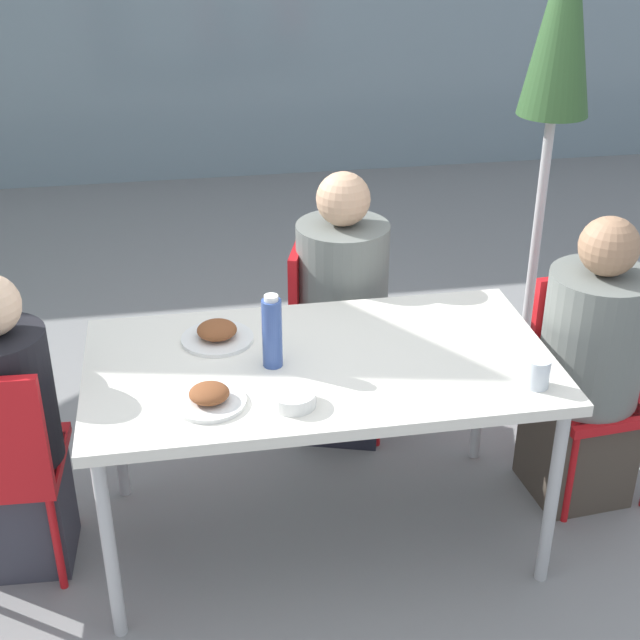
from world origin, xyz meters
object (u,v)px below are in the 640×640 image
object	(u,v)px
bottle	(272,332)
drinking_cup	(537,373)
person_far	(342,317)
closed_umbrella	(559,54)
salad_bowl	(293,398)
chair_far	(324,321)
chair_right	(588,370)
person_right	(588,373)
person_left	(14,435)

from	to	relation	value
bottle	drinking_cup	bearing A→B (deg)	-18.70
person_far	bottle	world-z (taller)	person_far
closed_umbrella	salad_bowl	bearing A→B (deg)	-136.77
closed_umbrella	bottle	world-z (taller)	closed_umbrella
chair_far	drinking_cup	distance (m)	1.18
chair_far	drinking_cup	world-z (taller)	chair_far
chair_right	closed_umbrella	size ratio (longest dim) A/B	0.41
person_right	drinking_cup	bearing A→B (deg)	39.22
person_left	person_far	distance (m)	1.39
person_far	chair_right	bearing A→B (deg)	77.15
person_right	closed_umbrella	distance (m)	1.32
person_left	chair_right	world-z (taller)	person_left
bottle	drinking_cup	xyz separation A→B (m)	(0.81, -0.27, -0.08)
chair_right	drinking_cup	distance (m)	0.69
person_left	drinking_cup	bearing A→B (deg)	-8.31
chair_far	person_far	xyz separation A→B (m)	(0.06, -0.07, 0.05)
person_right	drinking_cup	world-z (taller)	person_right
person_left	chair_far	xyz separation A→B (m)	(1.18, 0.69, -0.03)
person_right	salad_bowl	bearing A→B (deg)	11.70
drinking_cup	salad_bowl	size ratio (longest dim) A/B	0.68
chair_far	chair_right	bearing A→B (deg)	75.53
chair_right	person_right	bearing A→B (deg)	58.13
bottle	drinking_cup	size ratio (longest dim) A/B	2.65
person_far	salad_bowl	world-z (taller)	person_far
chair_far	person_far	world-z (taller)	person_far
person_left	drinking_cup	xyz separation A→B (m)	(1.68, -0.34, 0.27)
chair_right	drinking_cup	bearing A→B (deg)	42.04
chair_right	person_far	size ratio (longest dim) A/B	0.73
person_left	closed_umbrella	distance (m)	2.57
person_right	salad_bowl	size ratio (longest dim) A/B	8.08
chair_right	closed_umbrella	bearing A→B (deg)	-100.62
chair_right	person_right	size ratio (longest dim) A/B	0.74
chair_far	drinking_cup	size ratio (longest dim) A/B	8.82
person_right	person_far	world-z (taller)	person_far
closed_umbrella	drinking_cup	distance (m)	1.52
salad_bowl	chair_far	bearing A→B (deg)	74.65
chair_far	person_far	distance (m)	0.11
closed_umbrella	bottle	xyz separation A→B (m)	(-1.31, -0.95, -0.66)
person_left	chair_right	bearing A→B (deg)	6.24
person_left	person_right	size ratio (longest dim) A/B	0.96
drinking_cup	closed_umbrella	bearing A→B (deg)	67.76
bottle	person_left	bearing A→B (deg)	175.93
closed_umbrella	bottle	bearing A→B (deg)	-143.97
person_far	salad_bowl	xyz separation A→B (m)	(-0.34, -0.93, 0.23)
chair_right	chair_far	distance (m)	1.09
chair_far	salad_bowl	distance (m)	1.08
chair_far	closed_umbrella	bearing A→B (deg)	118.46
person_left	person_far	xyz separation A→B (m)	(1.24, 0.62, 0.02)
person_far	salad_bowl	size ratio (longest dim) A/B	8.19
person_right	salad_bowl	xyz separation A→B (m)	(-1.16, -0.35, 0.24)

